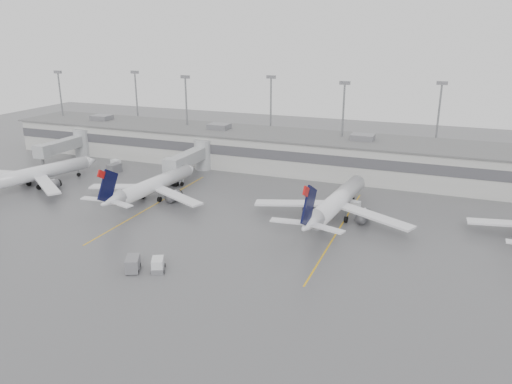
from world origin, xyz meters
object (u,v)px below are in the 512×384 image
(jet_far_left, at_px, (34,174))
(baggage_tug, at_px, (158,266))
(jet_mid_right, at_px, (335,202))
(jet_mid_left, at_px, (152,185))

(jet_far_left, xyz_separation_m, baggage_tug, (44.27, -23.44, -2.25))
(jet_mid_right, relative_size, baggage_tug, 9.57)
(jet_mid_left, bearing_deg, jet_far_left, -170.83)
(jet_far_left, distance_m, baggage_tug, 50.14)
(jet_mid_left, distance_m, jet_mid_right, 35.34)
(jet_mid_left, height_order, jet_mid_right, jet_mid_right)
(jet_far_left, relative_size, baggage_tug, 8.68)
(baggage_tug, bearing_deg, jet_far_left, 125.42)
(jet_far_left, distance_m, jet_mid_left, 27.22)
(jet_mid_right, xyz_separation_m, baggage_tug, (-18.13, -27.89, -2.46))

